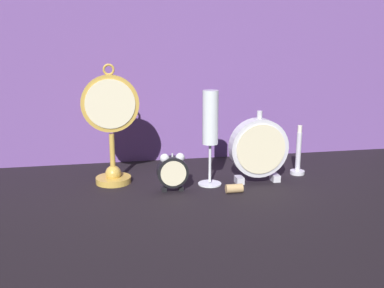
{
  "coord_description": "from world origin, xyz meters",
  "views": [
    {
      "loc": [
        -0.2,
        -0.98,
        0.36
      ],
      "look_at": [
        0.0,
        0.08,
        0.11
      ],
      "focal_mm": 40.0,
      "sensor_mm": 36.0,
      "label": 1
    }
  ],
  "objects_px": {
    "champagne_flute": "(210,125)",
    "wine_cork": "(234,188)",
    "mantel_clock_silver": "(259,148)",
    "brass_candlestick": "(298,158)",
    "alarm_clock_twin_bell": "(173,171)",
    "pocket_watch_on_stand": "(111,128)"
  },
  "relations": [
    {
      "from": "champagne_flute",
      "to": "wine_cork",
      "type": "relative_size",
      "value": 5.88
    },
    {
      "from": "mantel_clock_silver",
      "to": "brass_candlestick",
      "type": "bearing_deg",
      "value": 19.71
    },
    {
      "from": "wine_cork",
      "to": "mantel_clock_silver",
      "type": "bearing_deg",
      "value": 38.59
    },
    {
      "from": "mantel_clock_silver",
      "to": "wine_cork",
      "type": "xyz_separation_m",
      "value": [
        -0.08,
        -0.07,
        -0.08
      ]
    },
    {
      "from": "mantel_clock_silver",
      "to": "champagne_flute",
      "type": "bearing_deg",
      "value": 176.73
    },
    {
      "from": "brass_candlestick",
      "to": "wine_cork",
      "type": "height_order",
      "value": "brass_candlestick"
    },
    {
      "from": "mantel_clock_silver",
      "to": "champagne_flute",
      "type": "height_order",
      "value": "champagne_flute"
    },
    {
      "from": "brass_candlestick",
      "to": "wine_cork",
      "type": "distance_m",
      "value": 0.25
    },
    {
      "from": "brass_candlestick",
      "to": "wine_cork",
      "type": "xyz_separation_m",
      "value": [
        -0.22,
        -0.12,
        -0.03
      ]
    },
    {
      "from": "alarm_clock_twin_bell",
      "to": "champagne_flute",
      "type": "bearing_deg",
      "value": 18.63
    },
    {
      "from": "champagne_flute",
      "to": "pocket_watch_on_stand",
      "type": "bearing_deg",
      "value": 166.28
    },
    {
      "from": "pocket_watch_on_stand",
      "to": "wine_cork",
      "type": "xyz_separation_m",
      "value": [
        0.29,
        -0.13,
        -0.14
      ]
    },
    {
      "from": "brass_candlestick",
      "to": "alarm_clock_twin_bell",
      "type": "bearing_deg",
      "value": -168.31
    },
    {
      "from": "alarm_clock_twin_bell",
      "to": "champagne_flute",
      "type": "relative_size",
      "value": 0.4
    },
    {
      "from": "pocket_watch_on_stand",
      "to": "wine_cork",
      "type": "relative_size",
      "value": 7.43
    },
    {
      "from": "alarm_clock_twin_bell",
      "to": "brass_candlestick",
      "type": "bearing_deg",
      "value": 11.69
    },
    {
      "from": "alarm_clock_twin_bell",
      "to": "champagne_flute",
      "type": "xyz_separation_m",
      "value": [
        0.1,
        0.03,
        0.1
      ]
    },
    {
      "from": "pocket_watch_on_stand",
      "to": "mantel_clock_silver",
      "type": "xyz_separation_m",
      "value": [
        0.38,
        -0.07,
        -0.05
      ]
    },
    {
      "from": "mantel_clock_silver",
      "to": "alarm_clock_twin_bell",
      "type": "bearing_deg",
      "value": -173.25
    },
    {
      "from": "brass_candlestick",
      "to": "mantel_clock_silver",
      "type": "bearing_deg",
      "value": -160.29
    },
    {
      "from": "alarm_clock_twin_bell",
      "to": "brass_candlestick",
      "type": "relative_size",
      "value": 0.7
    },
    {
      "from": "champagne_flute",
      "to": "brass_candlestick",
      "type": "bearing_deg",
      "value": 8.86
    }
  ]
}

